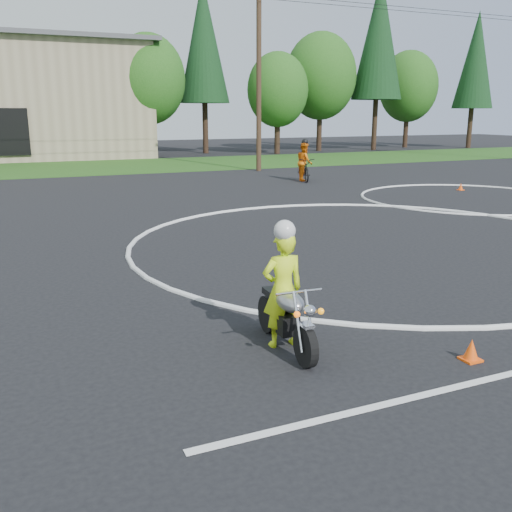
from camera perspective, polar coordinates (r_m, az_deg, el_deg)
name	(u,v)px	position (r m, az deg, el deg)	size (l,w,h in m)	color
ground	(453,272)	(12.50, 19.10, -1.52)	(120.00, 120.00, 0.00)	black
grass_strip	(147,165)	(36.84, -10.84, 8.91)	(120.00, 10.00, 0.02)	#1E4714
course_markings	(404,226)	(17.09, 14.62, 2.89)	(19.05, 19.05, 0.12)	silver
primary_motorcycle	(287,317)	(7.92, 3.11, -6.07)	(0.65, 1.86, 0.98)	black
rider_primary_grp	(283,286)	(7.90, 2.70, -3.04)	(0.62, 0.43, 1.81)	#D2F419
rider_second_grp	(304,166)	(27.83, 4.86, 8.94)	(1.31, 2.21, 2.01)	black
treeline	(300,70)	(49.25, 4.40, 18.07)	(38.20, 8.10, 14.52)	#382619
utility_poles	(259,75)	(32.66, 0.29, 17.63)	(41.60, 1.12, 10.00)	#473321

